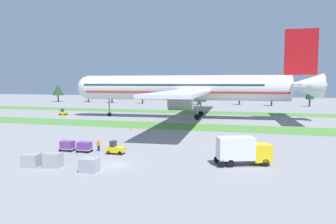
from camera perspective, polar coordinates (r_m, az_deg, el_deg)
The scene contains 16 objects.
ground_plane at distance 41.66m, azimuth -9.55°, elevation -9.31°, with size 400.00×400.00×0.00m, color gray.
grass_strip_near at distance 76.25m, azimuth 2.37°, elevation -2.58°, with size 320.00×12.18×0.01m, color #4C8438.
grass_strip_far at distance 111.73m, azimuth 6.64°, elevation -0.10°, with size 320.00×12.18×0.01m, color #4C8438.
airliner at distance 93.73m, azimuth 4.17°, elevation 4.34°, with size 71.49×87.93×24.82m.
baggage_tug at distance 47.62m, azimuth -9.40°, elevation -6.45°, with size 2.62×1.33×1.97m.
cargo_dolly_lead at distance 49.85m, azimuth -14.70°, elevation -5.90°, with size 2.22×1.53×1.55m.
cargo_dolly_second at distance 51.33m, azimuth -17.53°, elevation -5.66°, with size 2.22×1.53×1.55m.
catering_truck at distance 41.76m, azimuth 13.15°, elevation -6.59°, with size 7.32×4.59×3.58m.
pushback_tractor at distance 107.90m, azimuth -18.18°, elevation -0.08°, with size 2.68×1.46×1.97m.
ground_crew_marshaller at distance 50.17m, azimuth -12.29°, elevation -5.75°, with size 0.56×0.36×1.74m.
uld_container_0 at distance 43.59m, azimuth -23.21°, elevation -7.94°, with size 2.00×1.60×1.59m, color #A3A3A8.
uld_container_1 at distance 42.35m, azimuth -19.83°, elevation -8.08°, with size 2.00×1.60×1.78m, color #A3A3A8.
uld_container_2 at distance 39.05m, azimuth -13.87°, elevation -9.17°, with size 2.00×1.60×1.61m, color #A3A3A8.
taxiway_marker_0 at distance 72.67m, azimuth -4.34°, elevation -2.79°, with size 0.44×0.44×0.49m, color orange.
taxiway_marker_1 at distance 71.75m, azimuth -6.66°, elevation -2.83°, with size 0.44×0.44×0.69m, color orange.
distant_tree_line at distance 152.56m, azimuth 5.98°, elevation 3.85°, with size 177.99×11.18×11.85m.
Camera 1 is at (17.25, -36.45, 10.47)m, focal length 34.14 mm.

